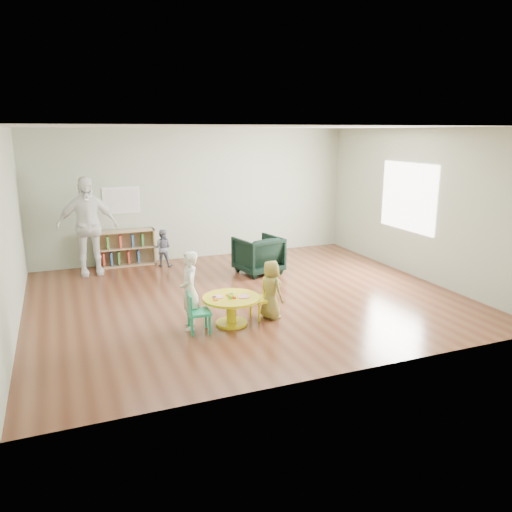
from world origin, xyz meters
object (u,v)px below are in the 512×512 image
Objects in this scene: bookshelf at (125,248)px; armchair at (258,255)px; child_left at (189,290)px; activity_table at (231,305)px; adult_caretaker at (87,226)px; kid_chair_left at (196,311)px; toddler at (163,248)px; kid_chair_right at (264,298)px; child_right at (271,290)px.

armchair is at bearing -33.50° from bookshelf.
activity_table is at bearing 94.00° from child_left.
adult_caretaker is at bearing -149.79° from child_left.
child_left is at bearing -165.97° from kid_chair_left.
adult_caretaker reaches higher than activity_table.
toddler is 0.40× the size of adult_caretaker.
kid_chair_left is at bearing 22.24° from child_left.
adult_caretaker is at bearing 26.24° from toddler.
armchair reaches higher than kid_chair_right.
toddler is (-0.27, 3.56, 0.10)m from activity_table.
kid_chair_left is at bearing -75.12° from adult_caretaker.
activity_table is at bearing 118.15° from toddler.
kid_chair_left is at bearing 40.00° from armchair.
child_right is 4.24m from adult_caretaker.
child_right reaches higher than activity_table.
toddler is (0.29, 3.67, 0.08)m from kid_chair_left.
child_left is at bearing 108.55° from toddler.
armchair is at bearing -31.09° from kid_chair_right.
armchair is 0.91× the size of child_right.
armchair reaches higher than activity_table.
activity_table is 2.73m from armchair.
kid_chair_right reaches higher than activity_table.
adult_caretaker is at bearing -149.47° from bookshelf.
bookshelf is at bearing 11.03° from kid_chair_right.
kid_chair_right is 4.14m from adult_caretaker.
bookshelf is 0.81m from toddler.
bookshelf is 0.62× the size of adult_caretaker.
bookshelf is 1.03m from adult_caretaker.
activity_table is 0.70× the size of bookshelf.
armchair is at bearing 151.14° from child_left.
child_right is at bearing -149.71° from kid_chair_right.
activity_table is 1.49× the size of kid_chair_right.
child_left reaches higher than toddler.
toddler is at bearing 179.33° from kid_chair_left.
child_left is 0.59× the size of adult_caretaker.
child_left is at bearing 80.17° from kid_chair_right.
activity_table is 4.05m from bookshelf.
toddler is at bearing -48.01° from armchair.
adult_caretaker is (-1.45, -0.06, 0.57)m from toddler.
toddler is at bearing -1.35° from child_right.
bookshelf is (-0.44, 4.03, 0.06)m from kid_chair_left.
child_left is 3.50m from toddler.
adult_caretaker is (-2.35, 3.49, 0.52)m from child_right.
child_left is at bearing 37.28° from armchair.
bookshelf is 4.24m from child_right.
kid_chair_right is 4.13m from bookshelf.
adult_caretaker is (-1.72, 3.50, 0.67)m from activity_table.
child_right is at bearing -67.38° from bookshelf.
kid_chair_left is 0.71× the size of armchair.
activity_table is at bearing 75.92° from child_right.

